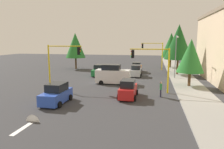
# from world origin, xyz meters

# --- Properties ---
(ground_plane) EXTENTS (120.00, 120.00, 0.00)m
(ground_plane) POSITION_xyz_m (0.00, 0.00, 0.00)
(ground_plane) COLOR #353538
(sidewalk_kerb) EXTENTS (80.00, 4.00, 0.15)m
(sidewalk_kerb) POSITION_xyz_m (-5.00, 10.50, 0.07)
(sidewalk_kerb) COLOR gray
(sidewalk_kerb) RESTS_ON ground
(lane_arrow_near) EXTENTS (2.40, 1.10, 1.10)m
(lane_arrow_near) POSITION_xyz_m (11.51, -3.00, 0.01)
(lane_arrow_near) COLOR silver
(lane_arrow_near) RESTS_ON ground
(lane_arrow_mid) EXTENTS (2.40, 1.10, 1.10)m
(lane_arrow_mid) POSITION_xyz_m (17.51, -3.00, 0.01)
(lane_arrow_mid) COLOR silver
(lane_arrow_mid) RESTS_ON ground
(traffic_signal_far_left) EXTENTS (0.36, 4.59, 5.77)m
(traffic_signal_far_left) POSITION_xyz_m (-14.00, 5.71, 4.08)
(traffic_signal_far_left) COLOR yellow
(traffic_signal_far_left) RESTS_ON ground
(traffic_signal_near_left) EXTENTS (0.36, 4.59, 5.26)m
(traffic_signal_near_left) POSITION_xyz_m (6.00, 5.63, 3.74)
(traffic_signal_near_left) COLOR yellow
(traffic_signal_near_left) RESTS_ON ground
(traffic_signal_near_right) EXTENTS (0.36, 4.59, 5.56)m
(traffic_signal_near_right) POSITION_xyz_m (6.00, -5.68, 3.94)
(traffic_signal_near_right) COLOR yellow
(traffic_signal_near_right) RESTS_ON ground
(street_lamp_curbside) EXTENTS (2.15, 0.28, 7.00)m
(street_lamp_curbside) POSITION_xyz_m (-3.61, 9.20, 4.35)
(street_lamp_curbside) COLOR slate
(street_lamp_curbside) RESTS_ON ground
(tree_roadside_mid) EXTENTS (4.89, 4.89, 8.97)m
(tree_roadside_mid) POSITION_xyz_m (-8.00, 10.00, 5.90)
(tree_roadside_mid) COLOR brown
(tree_roadside_mid) RESTS_ON ground
(tree_roadside_far) EXTENTS (4.31, 4.31, 7.89)m
(tree_roadside_far) POSITION_xyz_m (-18.00, 9.50, 5.18)
(tree_roadside_far) COLOR brown
(tree_roadside_far) RESTS_ON ground
(tree_roadside_near) EXTENTS (3.49, 3.49, 6.34)m
(tree_roadside_near) POSITION_xyz_m (2.00, 10.50, 4.14)
(tree_roadside_near) COLOR brown
(tree_roadside_near) RESTS_ON ground
(tree_opposite_side) EXTENTS (4.28, 4.28, 7.83)m
(tree_opposite_side) POSITION_xyz_m (-12.00, -11.00, 5.14)
(tree_opposite_side) COLOR brown
(tree_opposite_side) RESTS_ON ground
(delivery_van_white) EXTENTS (2.22, 4.80, 2.77)m
(delivery_van_white) POSITION_xyz_m (2.00, 0.11, 1.28)
(delivery_van_white) COLOR white
(delivery_van_white) RESTS_ON ground
(car_silver) EXTENTS (3.78, 1.96, 1.98)m
(car_silver) POSITION_xyz_m (-5.07, 2.84, 0.90)
(car_silver) COLOR #B2B5BA
(car_silver) RESTS_ON ground
(car_red) EXTENTS (4.00, 1.93, 1.98)m
(car_red) POSITION_xyz_m (8.80, 3.19, 0.90)
(car_red) COLOR red
(car_red) RESTS_ON ground
(car_blue) EXTENTS (4.00, 2.09, 1.98)m
(car_blue) POSITION_xyz_m (12.26, -3.42, 0.90)
(car_blue) COLOR blue
(car_blue) RESTS_ON ground
(car_green) EXTENTS (4.14, 2.07, 1.98)m
(car_green) POSITION_xyz_m (-4.34, -3.59, 0.90)
(car_green) COLOR #1E7238
(car_green) RESTS_ON ground
(car_orange) EXTENTS (4.09, 2.00, 1.98)m
(car_orange) POSITION_xyz_m (-9.93, 2.53, 0.90)
(car_orange) COLOR orange
(car_orange) RESTS_ON ground
(pedestrian_crossing) EXTENTS (0.40, 0.24, 1.70)m
(pedestrian_crossing) POSITION_xyz_m (7.89, 6.66, 0.91)
(pedestrian_crossing) COLOR #262638
(pedestrian_crossing) RESTS_ON ground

